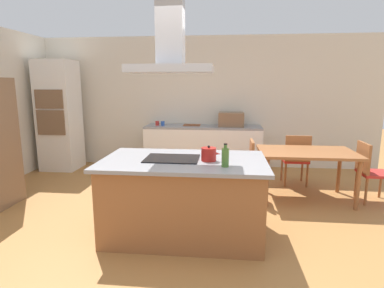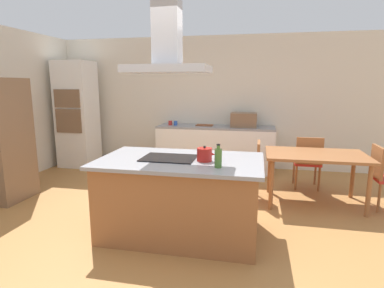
{
  "view_description": "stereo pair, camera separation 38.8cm",
  "coord_description": "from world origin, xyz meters",
  "px_view_note": "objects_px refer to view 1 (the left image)",
  "views": [
    {
      "loc": [
        0.45,
        -3.4,
        1.73
      ],
      "look_at": [
        0.05,
        0.4,
        1.0
      ],
      "focal_mm": 29.36,
      "sensor_mm": 36.0,
      "label": 1
    },
    {
      "loc": [
        0.84,
        -3.34,
        1.73
      ],
      "look_at": [
        0.05,
        0.4,
        1.0
      ],
      "focal_mm": 29.36,
      "sensor_mm": 36.0,
      "label": 2
    }
  ],
  "objects_px": {
    "olive_oil_bottle": "(225,157)",
    "chair_at_left_end": "(244,165)",
    "wall_oven_stack": "(59,116)",
    "chair_facing_back_wall": "(296,157)",
    "tea_kettle": "(209,154)",
    "range_hood": "(171,48)",
    "cooktop": "(172,158)",
    "coffee_mug_red": "(157,123)",
    "chair_at_right_end": "(370,168)",
    "countertop_microwave": "(231,119)",
    "cutting_board": "(192,125)",
    "coffee_mug_blue": "(163,123)",
    "dining_table": "(306,156)"
  },
  "relations": [
    {
      "from": "coffee_mug_red",
      "to": "cutting_board",
      "type": "height_order",
      "value": "coffee_mug_red"
    },
    {
      "from": "chair_facing_back_wall",
      "to": "range_hood",
      "type": "relative_size",
      "value": 0.99
    },
    {
      "from": "tea_kettle",
      "to": "range_hood",
      "type": "height_order",
      "value": "range_hood"
    },
    {
      "from": "olive_oil_bottle",
      "to": "wall_oven_stack",
      "type": "bearing_deg",
      "value": 139.02
    },
    {
      "from": "olive_oil_bottle",
      "to": "coffee_mug_red",
      "type": "relative_size",
      "value": 2.68
    },
    {
      "from": "cutting_board",
      "to": "range_hood",
      "type": "xyz_separation_m",
      "value": [
        0.08,
        -2.93,
        1.19
      ]
    },
    {
      "from": "coffee_mug_red",
      "to": "chair_facing_back_wall",
      "type": "xyz_separation_m",
      "value": [
        2.6,
        -0.87,
        -0.44
      ]
    },
    {
      "from": "olive_oil_bottle",
      "to": "chair_facing_back_wall",
      "type": "distance_m",
      "value": 2.62
    },
    {
      "from": "dining_table",
      "to": "chair_at_left_end",
      "type": "bearing_deg",
      "value": -180.0
    },
    {
      "from": "coffee_mug_red",
      "to": "chair_at_left_end",
      "type": "distance_m",
      "value": 2.33
    },
    {
      "from": "coffee_mug_red",
      "to": "chair_at_right_end",
      "type": "height_order",
      "value": "coffee_mug_red"
    },
    {
      "from": "cooktop",
      "to": "range_hood",
      "type": "height_order",
      "value": "range_hood"
    },
    {
      "from": "countertop_microwave",
      "to": "wall_oven_stack",
      "type": "height_order",
      "value": "wall_oven_stack"
    },
    {
      "from": "olive_oil_bottle",
      "to": "chair_at_left_end",
      "type": "height_order",
      "value": "olive_oil_bottle"
    },
    {
      "from": "tea_kettle",
      "to": "range_hood",
      "type": "distance_m",
      "value": 1.2
    },
    {
      "from": "olive_oil_bottle",
      "to": "cooktop",
      "type": "bearing_deg",
      "value": 155.25
    },
    {
      "from": "cutting_board",
      "to": "chair_at_left_end",
      "type": "distance_m",
      "value": 1.92
    },
    {
      "from": "tea_kettle",
      "to": "chair_at_left_end",
      "type": "height_order",
      "value": "tea_kettle"
    },
    {
      "from": "olive_oil_bottle",
      "to": "chair_at_left_end",
      "type": "xyz_separation_m",
      "value": [
        0.3,
        1.61,
        -0.49
      ]
    },
    {
      "from": "countertop_microwave",
      "to": "cutting_board",
      "type": "distance_m",
      "value": 0.8
    },
    {
      "from": "coffee_mug_blue",
      "to": "wall_oven_stack",
      "type": "distance_m",
      "value": 2.11
    },
    {
      "from": "wall_oven_stack",
      "to": "range_hood",
      "type": "relative_size",
      "value": 2.44
    },
    {
      "from": "dining_table",
      "to": "range_hood",
      "type": "xyz_separation_m",
      "value": [
        -1.81,
        -1.33,
        1.43
      ]
    },
    {
      "from": "wall_oven_stack",
      "to": "chair_at_left_end",
      "type": "distance_m",
      "value": 3.94
    },
    {
      "from": "wall_oven_stack",
      "to": "chair_facing_back_wall",
      "type": "xyz_separation_m",
      "value": [
        4.58,
        -0.65,
        -0.59
      ]
    },
    {
      "from": "chair_at_right_end",
      "to": "coffee_mug_blue",
      "type": "bearing_deg",
      "value": 155.93
    },
    {
      "from": "wall_oven_stack",
      "to": "chair_facing_back_wall",
      "type": "distance_m",
      "value": 4.66
    },
    {
      "from": "dining_table",
      "to": "range_hood",
      "type": "relative_size",
      "value": 1.56
    },
    {
      "from": "chair_facing_back_wall",
      "to": "wall_oven_stack",
      "type": "bearing_deg",
      "value": 171.93
    },
    {
      "from": "cooktop",
      "to": "countertop_microwave",
      "type": "xyz_separation_m",
      "value": [
        0.71,
        2.88,
        0.13
      ]
    },
    {
      "from": "cooktop",
      "to": "coffee_mug_blue",
      "type": "bearing_deg",
      "value": 103.29
    },
    {
      "from": "olive_oil_bottle",
      "to": "cutting_board",
      "type": "relative_size",
      "value": 0.71
    },
    {
      "from": "coffee_mug_blue",
      "to": "chair_at_right_end",
      "type": "distance_m",
      "value": 3.75
    },
    {
      "from": "coffee_mug_blue",
      "to": "countertop_microwave",
      "type": "bearing_deg",
      "value": 1.2
    },
    {
      "from": "chair_at_right_end",
      "to": "wall_oven_stack",
      "type": "bearing_deg",
      "value": 166.55
    },
    {
      "from": "range_hood",
      "to": "countertop_microwave",
      "type": "bearing_deg",
      "value": 76.22
    },
    {
      "from": "wall_oven_stack",
      "to": "coffee_mug_blue",
      "type": "bearing_deg",
      "value": 5.59
    },
    {
      "from": "coffee_mug_red",
      "to": "wall_oven_stack",
      "type": "xyz_separation_m",
      "value": [
        -1.98,
        -0.22,
        0.16
      ]
    },
    {
      "from": "cutting_board",
      "to": "chair_facing_back_wall",
      "type": "relative_size",
      "value": 0.38
    },
    {
      "from": "olive_oil_bottle",
      "to": "chair_at_right_end",
      "type": "distance_m",
      "value": 2.71
    },
    {
      "from": "tea_kettle",
      "to": "chair_facing_back_wall",
      "type": "distance_m",
      "value": 2.51
    },
    {
      "from": "cooktop",
      "to": "chair_at_right_end",
      "type": "relative_size",
      "value": 0.67
    },
    {
      "from": "cooktop",
      "to": "chair_at_left_end",
      "type": "relative_size",
      "value": 0.67
    },
    {
      "from": "tea_kettle",
      "to": "chair_facing_back_wall",
      "type": "height_order",
      "value": "tea_kettle"
    },
    {
      "from": "cutting_board",
      "to": "chair_at_left_end",
      "type": "relative_size",
      "value": 0.38
    },
    {
      "from": "coffee_mug_blue",
      "to": "chair_at_right_end",
      "type": "relative_size",
      "value": 0.1
    },
    {
      "from": "range_hood",
      "to": "chair_at_left_end",
      "type": "bearing_deg",
      "value": 56.04
    },
    {
      "from": "coffee_mug_red",
      "to": "chair_facing_back_wall",
      "type": "relative_size",
      "value": 0.1
    },
    {
      "from": "cooktop",
      "to": "chair_at_left_end",
      "type": "height_order",
      "value": "cooktop"
    },
    {
      "from": "countertop_microwave",
      "to": "chair_at_left_end",
      "type": "distance_m",
      "value": 1.65
    }
  ]
}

